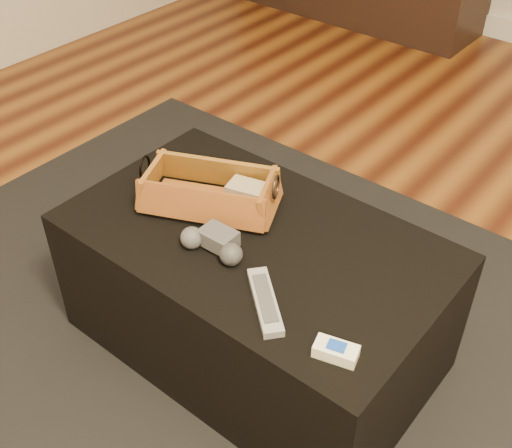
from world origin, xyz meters
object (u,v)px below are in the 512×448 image
Objects in this scene: ottoman at (255,293)px; cream_gadget at (336,351)px; game_controller at (214,243)px; silver_remote at (265,301)px; wicker_basket at (210,193)px; tv_remote at (202,201)px.

cream_gadget is (0.38, -0.20, 0.23)m from ottoman.
silver_remote is (0.21, -0.06, -0.02)m from game_controller.
cream_gadget is (0.56, -0.22, -0.03)m from wicker_basket.
game_controller is (0.15, -0.12, 0.01)m from tv_remote.
silver_remote is (0.17, -0.18, 0.22)m from ottoman.
ottoman is 0.27m from game_controller.
ottoman is 5.48× the size of game_controller.
wicker_basket is at bearing 172.94° from ottoman.
wicker_basket is at bearing 150.36° from silver_remote.
wicker_basket is at bearing 30.87° from tv_remote.
tv_remote is at bearing 179.54° from ottoman.
silver_remote is (0.35, -0.20, -0.03)m from wicker_basket.
ottoman is 0.31m from wicker_basket.
tv_remote is 0.60m from cream_gadget.
ottoman is 9.79× the size of cream_gadget.
tv_remote is at bearing 153.65° from silver_remote.
game_controller is at bearing 163.44° from silver_remote.
ottoman is at bearing 152.29° from cream_gadget.
game_controller is 0.22m from silver_remote.
game_controller reaches higher than silver_remote.
game_controller is (0.14, -0.14, -0.01)m from wicker_basket.
cream_gadget reaches higher than ottoman.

